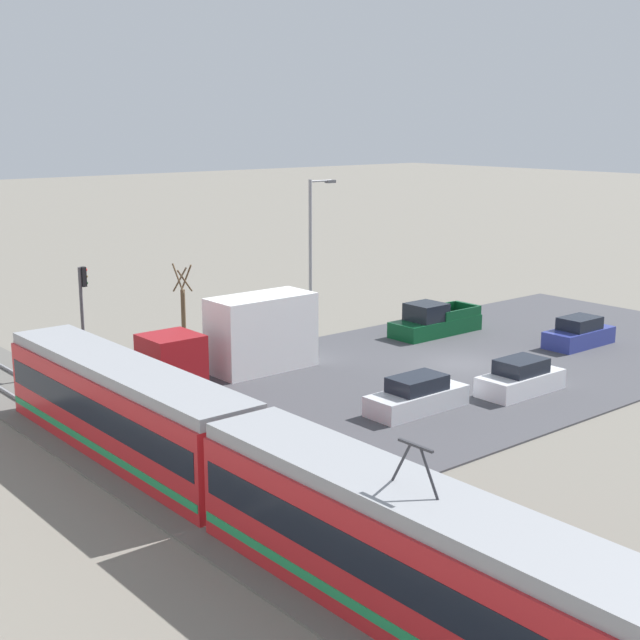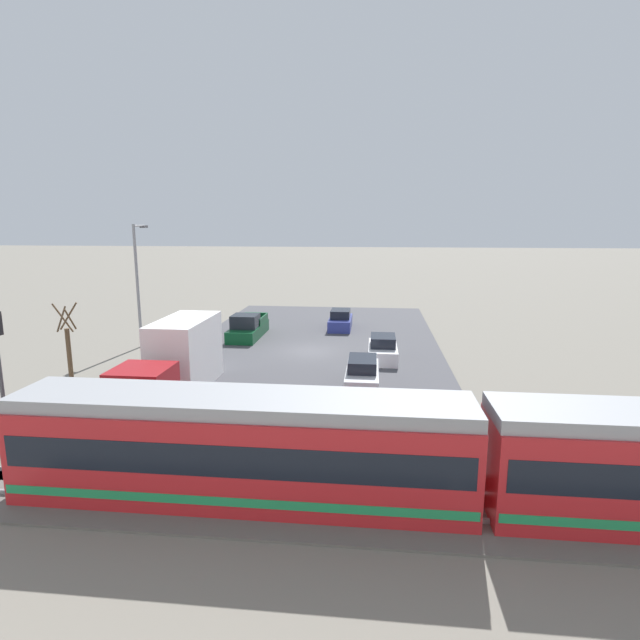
{
  "view_description": "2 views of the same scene",
  "coord_description": "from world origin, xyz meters",
  "px_view_note": "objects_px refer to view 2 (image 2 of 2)",
  "views": [
    {
      "loc": [
        -28.55,
        32.89,
        11.93
      ],
      "look_at": [
        1.32,
        8.04,
        3.26
      ],
      "focal_mm": 50.0,
      "sensor_mm": 36.0,
      "label": 1
    },
    {
      "loc": [
        -4.21,
        32.89,
        8.63
      ],
      "look_at": [
        -1.33,
        6.05,
        3.43
      ],
      "focal_mm": 28.0,
      "sensor_mm": 36.0,
      "label": 2
    }
  ],
  "objects_px": {
    "pickup_truck": "(248,328)",
    "street_tree": "(69,350)",
    "box_truck": "(177,362)",
    "light_rail_tram": "(482,460)",
    "street_lamp_near_crossing": "(138,277)",
    "sedan_car_1": "(340,321)",
    "sedan_car_2": "(383,349)",
    "traffic_light_pole": "(0,357)",
    "sedan_car_0": "(362,374)"
  },
  "relations": [
    {
      "from": "pickup_truck",
      "to": "sedan_car_1",
      "type": "distance_m",
      "value": 7.97
    },
    {
      "from": "light_rail_tram",
      "to": "street_tree",
      "type": "bearing_deg",
      "value": -26.84
    },
    {
      "from": "light_rail_tram",
      "to": "street_tree",
      "type": "height_order",
      "value": "street_tree"
    },
    {
      "from": "sedan_car_1",
      "to": "sedan_car_0",
      "type": "bearing_deg",
      "value": -81.65
    },
    {
      "from": "box_truck",
      "to": "pickup_truck",
      "type": "bearing_deg",
      "value": -91.42
    },
    {
      "from": "traffic_light_pole",
      "to": "street_lamp_near_crossing",
      "type": "xyz_separation_m",
      "value": [
        1.53,
        -15.44,
        1.57
      ]
    },
    {
      "from": "sedan_car_1",
      "to": "light_rail_tram",
      "type": "bearing_deg",
      "value": -77.22
    },
    {
      "from": "light_rail_tram",
      "to": "sedan_car_2",
      "type": "xyz_separation_m",
      "value": [
        2.64,
        -17.05,
        -0.99
      ]
    },
    {
      "from": "light_rail_tram",
      "to": "street_tree",
      "type": "xyz_separation_m",
      "value": [
        19.3,
        -9.77,
        0.39
      ]
    },
    {
      "from": "traffic_light_pole",
      "to": "street_tree",
      "type": "xyz_separation_m",
      "value": [
        1.08,
        -6.15,
        -1.28
      ]
    },
    {
      "from": "pickup_truck",
      "to": "street_lamp_near_crossing",
      "type": "distance_m",
      "value": 8.7
    },
    {
      "from": "box_truck",
      "to": "pickup_truck",
      "type": "xyz_separation_m",
      "value": [
        -0.32,
        -13.11,
        -0.99
      ]
    },
    {
      "from": "sedan_car_2",
      "to": "street_tree",
      "type": "relative_size",
      "value": 0.92
    },
    {
      "from": "box_truck",
      "to": "street_tree",
      "type": "height_order",
      "value": "street_tree"
    },
    {
      "from": "street_lamp_near_crossing",
      "to": "box_truck",
      "type": "bearing_deg",
      "value": 123.76
    },
    {
      "from": "light_rail_tram",
      "to": "traffic_light_pole",
      "type": "relative_size",
      "value": 5.56
    },
    {
      "from": "sedan_car_0",
      "to": "street_lamp_near_crossing",
      "type": "xyz_separation_m",
      "value": [
        15.93,
        -7.41,
        4.25
      ]
    },
    {
      "from": "sedan_car_2",
      "to": "traffic_light_pole",
      "type": "bearing_deg",
      "value": -139.25
    },
    {
      "from": "pickup_truck",
      "to": "sedan_car_0",
      "type": "distance_m",
      "value": 13.98
    },
    {
      "from": "sedan_car_0",
      "to": "traffic_light_pole",
      "type": "distance_m",
      "value": 16.71
    },
    {
      "from": "sedan_car_2",
      "to": "street_lamp_near_crossing",
      "type": "bearing_deg",
      "value": 173.28
    },
    {
      "from": "pickup_truck",
      "to": "street_lamp_near_crossing",
      "type": "relative_size",
      "value": 0.66
    },
    {
      "from": "street_tree",
      "to": "sedan_car_2",
      "type": "bearing_deg",
      "value": -156.4
    },
    {
      "from": "box_truck",
      "to": "traffic_light_pole",
      "type": "bearing_deg",
      "value": 47.96
    },
    {
      "from": "sedan_car_0",
      "to": "traffic_light_pole",
      "type": "relative_size",
      "value": 0.89
    },
    {
      "from": "sedan_car_0",
      "to": "traffic_light_pole",
      "type": "xyz_separation_m",
      "value": [
        14.4,
        8.04,
        2.68
      ]
    },
    {
      "from": "sedan_car_0",
      "to": "box_truck",
      "type": "bearing_deg",
      "value": 14.6
    },
    {
      "from": "sedan_car_0",
      "to": "traffic_light_pole",
      "type": "height_order",
      "value": "traffic_light_pole"
    },
    {
      "from": "sedan_car_2",
      "to": "traffic_light_pole",
      "type": "relative_size",
      "value": 0.82
    },
    {
      "from": "sedan_car_1",
      "to": "sedan_car_2",
      "type": "height_order",
      "value": "sedan_car_1"
    },
    {
      "from": "light_rail_tram",
      "to": "pickup_truck",
      "type": "relative_size",
      "value": 5.11
    },
    {
      "from": "light_rail_tram",
      "to": "box_truck",
      "type": "relative_size",
      "value": 3.27
    },
    {
      "from": "pickup_truck",
      "to": "box_truck",
      "type": "bearing_deg",
      "value": 88.58
    },
    {
      "from": "pickup_truck",
      "to": "sedan_car_1",
      "type": "height_order",
      "value": "pickup_truck"
    },
    {
      "from": "pickup_truck",
      "to": "sedan_car_2",
      "type": "distance_m",
      "value": 11.49
    },
    {
      "from": "light_rail_tram",
      "to": "sedan_car_1",
      "type": "height_order",
      "value": "light_rail_tram"
    },
    {
      "from": "traffic_light_pole",
      "to": "street_lamp_near_crossing",
      "type": "bearing_deg",
      "value": -84.35
    },
    {
      "from": "box_truck",
      "to": "traffic_light_pole",
      "type": "height_order",
      "value": "traffic_light_pole"
    },
    {
      "from": "sedan_car_2",
      "to": "street_tree",
      "type": "xyz_separation_m",
      "value": [
        16.67,
        7.28,
        1.38
      ]
    },
    {
      "from": "box_truck",
      "to": "light_rail_tram",
      "type": "bearing_deg",
      "value": 144.99
    },
    {
      "from": "sedan_car_2",
      "to": "light_rail_tram",
      "type": "bearing_deg",
      "value": -81.2
    },
    {
      "from": "pickup_truck",
      "to": "street_tree",
      "type": "distance_m",
      "value": 14.19
    },
    {
      "from": "sedan_car_1",
      "to": "street_tree",
      "type": "distance_m",
      "value": 21.34
    },
    {
      "from": "street_tree",
      "to": "pickup_truck",
      "type": "bearing_deg",
      "value": -117.2
    },
    {
      "from": "box_truck",
      "to": "pickup_truck",
      "type": "distance_m",
      "value": 13.15
    },
    {
      "from": "sedan_car_0",
      "to": "street_lamp_near_crossing",
      "type": "height_order",
      "value": "street_lamp_near_crossing"
    },
    {
      "from": "sedan_car_0",
      "to": "sedan_car_1",
      "type": "bearing_deg",
      "value": -81.65
    },
    {
      "from": "light_rail_tram",
      "to": "sedan_car_2",
      "type": "bearing_deg",
      "value": -81.2
    },
    {
      "from": "box_truck",
      "to": "pickup_truck",
      "type": "height_order",
      "value": "box_truck"
    },
    {
      "from": "sedan_car_0",
      "to": "street_tree",
      "type": "relative_size",
      "value": 1.01
    }
  ]
}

